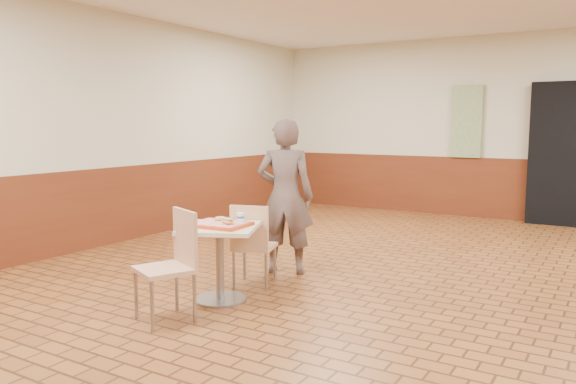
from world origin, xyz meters
The scene contains 11 objects.
room_shell centered at (0.00, 0.00, 1.50)m, with size 8.01×10.01×3.01m.
wainscot_band centered at (0.00, 0.00, 0.50)m, with size 8.00×10.00×1.00m.
promo_poster centered at (-0.60, 4.94, 1.60)m, with size 0.50×0.03×1.20m, color gray.
main_table centered at (-1.28, -0.82, 0.46)m, with size 0.64×0.64×0.68m.
chair_main_front centered at (-1.31, -1.38, 0.49)m, with size 0.54×0.54×0.88m.
chair_main_back centered at (-1.28, -0.32, 0.45)m, with size 0.47×0.47×0.81m.
customer centered at (-1.29, 0.30, 0.81)m, with size 0.59×0.39×1.63m, color brown.
serving_tray centered at (-1.28, -0.82, 0.69)m, with size 0.49×0.38×0.03m.
ring_donut centered at (-1.34, -0.73, 0.72)m, with size 0.10×0.10×0.03m, color gold.
long_john_donut centered at (-1.17, -0.84, 0.73)m, with size 0.17×0.12×0.05m.
paper_cup centered at (-1.13, -0.72, 0.75)m, with size 0.07×0.07×0.08m.
Camera 1 is at (1.75, -4.64, 1.57)m, focal length 35.00 mm.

